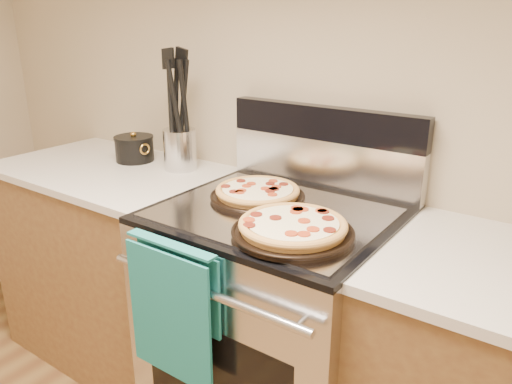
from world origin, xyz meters
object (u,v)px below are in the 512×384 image
Objects in this scene: range_body at (275,332)px; utensil_crock at (180,149)px; saucepan at (135,150)px; pepperoni_pizza_back at (258,193)px; pepperoni_pizza_front at (293,228)px.

utensil_crock is at bearing 162.75° from range_body.
range_body is at bearing -10.76° from saucepan.
utensil_crock is 1.02× the size of saucepan.
utensil_crock reaches higher than range_body.
range_body is 5.36× the size of saucepan.
range_body is 0.84m from utensil_crock.
saucepan reaches higher than pepperoni_pizza_back.
pepperoni_pizza_back is at bearing -16.51° from utensil_crock.
saucepan is at bearing 169.24° from range_body.
utensil_crock is (-0.61, 0.19, 0.55)m from range_body.
utensil_crock reaches higher than pepperoni_pizza_front.
saucepan is at bearing 170.69° from pepperoni_pizza_back.
utensil_crock is at bearing 155.95° from pepperoni_pizza_front.
range_body is at bearing -17.25° from utensil_crock.
pepperoni_pizza_back is 1.89× the size of utensil_crock.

